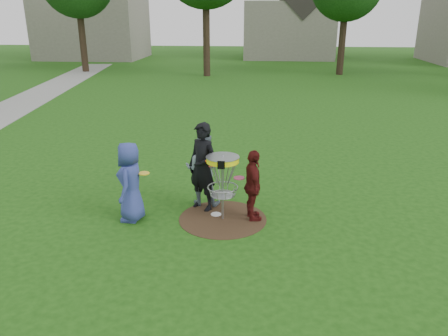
# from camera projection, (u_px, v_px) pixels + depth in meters

# --- Properties ---
(ground) EXTENTS (100.00, 100.00, 0.00)m
(ground) POSITION_uv_depth(u_px,v_px,m) (223.00, 219.00, 8.95)
(ground) COLOR #19470F
(ground) RESTS_ON ground
(dirt_patch) EXTENTS (1.80, 1.80, 0.01)m
(dirt_patch) POSITION_uv_depth(u_px,v_px,m) (223.00, 219.00, 8.95)
(dirt_patch) COLOR #47331E
(dirt_patch) RESTS_ON ground
(player_blue) EXTENTS (0.53, 0.80, 1.63)m
(player_blue) POSITION_uv_depth(u_px,v_px,m) (130.00, 182.00, 8.67)
(player_blue) COLOR #333F8C
(player_blue) RESTS_ON ground
(player_black) EXTENTS (0.82, 0.75, 1.89)m
(player_black) POSITION_uv_depth(u_px,v_px,m) (203.00, 167.00, 9.13)
(player_black) COLOR black
(player_black) RESTS_ON ground
(player_grey) EXTENTS (0.83, 0.68, 1.60)m
(player_grey) POSITION_uv_depth(u_px,v_px,m) (203.00, 169.00, 9.41)
(player_grey) COLOR slate
(player_grey) RESTS_ON ground
(player_maroon) EXTENTS (0.54, 0.92, 1.47)m
(player_maroon) POSITION_uv_depth(u_px,v_px,m) (253.00, 186.00, 8.69)
(player_maroon) COLOR #511412
(player_maroon) RESTS_ON ground
(disc_on_grass) EXTENTS (0.22, 0.22, 0.02)m
(disc_on_grass) POSITION_uv_depth(u_px,v_px,m) (216.00, 214.00, 9.12)
(disc_on_grass) COLOR white
(disc_on_grass) RESTS_ON ground
(disc_golf_basket) EXTENTS (0.66, 0.67, 1.38)m
(disc_golf_basket) POSITION_uv_depth(u_px,v_px,m) (223.00, 172.00, 8.61)
(disc_golf_basket) COLOR #9EA0A5
(disc_golf_basket) RESTS_ON ground
(held_discs) EXTENTS (2.09, 0.86, 0.27)m
(held_discs) POSITION_uv_depth(u_px,v_px,m) (201.00, 169.00, 8.81)
(held_discs) COLOR yellow
(held_discs) RESTS_ON ground
(house_row) EXTENTS (44.50, 10.65, 11.62)m
(house_row) POSITION_uv_depth(u_px,v_px,m) (311.00, 11.00, 38.21)
(house_row) COLOR gray
(house_row) RESTS_ON ground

